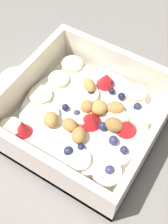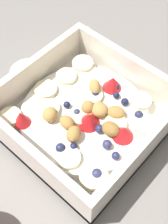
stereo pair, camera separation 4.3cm
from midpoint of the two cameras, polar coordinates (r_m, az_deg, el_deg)
name	(u,v)px [view 1 (the left image)]	position (r m, az deg, el deg)	size (l,w,h in m)	color
ground_plane	(90,131)	(0.45, -1.55, -3.81)	(2.40, 2.40, 0.00)	gray
fruit_bowl	(85,116)	(0.43, -2.70, -0.90)	(0.21, 0.21, 0.07)	white
spoon	(21,65)	(0.53, -13.95, 8.41)	(0.04, 0.17, 0.01)	silver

